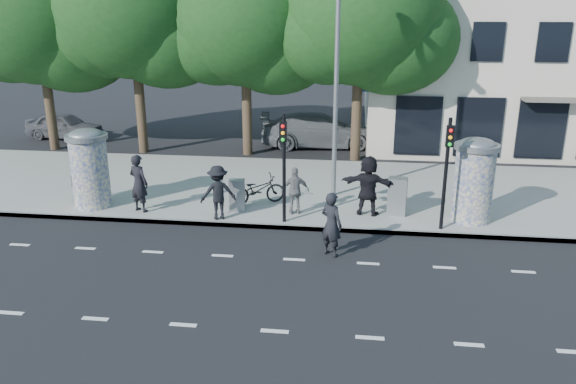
# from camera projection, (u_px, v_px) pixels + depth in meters

# --- Properties ---
(ground) EXTENTS (120.00, 120.00, 0.00)m
(ground) POSITION_uv_depth(u_px,v_px,m) (288.00, 283.00, 13.96)
(ground) COLOR black
(ground) RESTS_ON ground
(sidewalk) EXTENTS (40.00, 8.00, 0.15)m
(sidewalk) POSITION_uv_depth(u_px,v_px,m) (313.00, 189.00, 21.01)
(sidewalk) COLOR gray
(sidewalk) RESTS_ON ground
(curb) EXTENTS (40.00, 0.10, 0.16)m
(curb) POSITION_uv_depth(u_px,v_px,m) (302.00, 228.00, 17.28)
(curb) COLOR slate
(curb) RESTS_ON ground
(lane_dash_near) EXTENTS (32.00, 0.12, 0.01)m
(lane_dash_near) POSITION_uv_depth(u_px,v_px,m) (275.00, 331.00, 11.88)
(lane_dash_near) COLOR silver
(lane_dash_near) RESTS_ON ground
(lane_dash_far) EXTENTS (32.00, 0.12, 0.01)m
(lane_dash_far) POSITION_uv_depth(u_px,v_px,m) (294.00, 260.00, 15.28)
(lane_dash_far) COLOR silver
(lane_dash_far) RESTS_ON ground
(ad_column_left) EXTENTS (1.36, 1.36, 2.65)m
(ad_column_left) POSITION_uv_depth(u_px,v_px,m) (90.00, 166.00, 18.58)
(ad_column_left) COLOR beige
(ad_column_left) RESTS_ON sidewalk
(ad_column_right) EXTENTS (1.36, 1.36, 2.65)m
(ad_column_right) POSITION_uv_depth(u_px,v_px,m) (474.00, 178.00, 17.29)
(ad_column_right) COLOR beige
(ad_column_right) RESTS_ON sidewalk
(traffic_pole_near) EXTENTS (0.22, 0.31, 3.40)m
(traffic_pole_near) POSITION_uv_depth(u_px,v_px,m) (284.00, 158.00, 16.91)
(traffic_pole_near) COLOR black
(traffic_pole_near) RESTS_ON sidewalk
(traffic_pole_far) EXTENTS (0.22, 0.31, 3.40)m
(traffic_pole_far) POSITION_uv_depth(u_px,v_px,m) (447.00, 163.00, 16.34)
(traffic_pole_far) COLOR black
(traffic_pole_far) RESTS_ON sidewalk
(street_lamp) EXTENTS (0.25, 0.93, 8.00)m
(street_lamp) POSITION_uv_depth(u_px,v_px,m) (337.00, 63.00, 18.63)
(street_lamp) COLOR slate
(street_lamp) RESTS_ON sidewalk
(tree_far_left) EXTENTS (7.20, 7.20, 9.26)m
(tree_far_left) POSITION_uv_depth(u_px,v_px,m) (38.00, 16.00, 25.37)
(tree_far_left) COLOR #38281C
(tree_far_left) RESTS_ON ground
(tree_mid_left) EXTENTS (7.20, 7.20, 9.57)m
(tree_mid_left) POSITION_uv_depth(u_px,v_px,m) (132.00, 9.00, 24.73)
(tree_mid_left) COLOR #38281C
(tree_mid_left) RESTS_ON ground
(tree_near_left) EXTENTS (6.80, 6.80, 8.97)m
(tree_near_left) POSITION_uv_depth(u_px,v_px,m) (245.00, 19.00, 24.46)
(tree_near_left) COLOR #38281C
(tree_near_left) RESTS_ON ground
(tree_center) EXTENTS (7.00, 7.00, 9.30)m
(tree_center) POSITION_uv_depth(u_px,v_px,m) (360.00, 14.00, 23.41)
(tree_center) COLOR #38281C
(tree_center) RESTS_ON ground
(building) EXTENTS (20.30, 15.85, 12.00)m
(building) POSITION_uv_depth(u_px,v_px,m) (561.00, 19.00, 29.51)
(building) COLOR beige
(building) RESTS_ON ground
(ped_a) EXTENTS (0.87, 0.61, 1.69)m
(ped_a) POSITION_uv_depth(u_px,v_px,m) (81.00, 179.00, 19.10)
(ped_a) COLOR black
(ped_a) RESTS_ON sidewalk
(ped_b) EXTENTS (0.82, 0.69, 1.92)m
(ped_b) POSITION_uv_depth(u_px,v_px,m) (139.00, 183.00, 18.23)
(ped_b) COLOR black
(ped_b) RESTS_ON sidewalk
(ped_d) EXTENTS (1.28, 1.02, 1.74)m
(ped_d) POSITION_uv_depth(u_px,v_px,m) (218.00, 192.00, 17.59)
(ped_d) COLOR black
(ped_d) RESTS_ON sidewalk
(ped_e) EXTENTS (1.01, 0.71, 1.56)m
(ped_e) POSITION_uv_depth(u_px,v_px,m) (295.00, 191.00, 18.05)
(ped_e) COLOR slate
(ped_e) RESTS_ON sidewalk
(ped_f) EXTENTS (1.90, 0.94, 1.96)m
(ped_f) POSITION_uv_depth(u_px,v_px,m) (368.00, 186.00, 17.92)
(ped_f) COLOR black
(ped_f) RESTS_ON sidewalk
(man_road) EXTENTS (0.80, 0.74, 1.83)m
(man_road) POSITION_uv_depth(u_px,v_px,m) (331.00, 224.00, 15.29)
(man_road) COLOR black
(man_road) RESTS_ON ground
(bicycle) EXTENTS (1.43, 2.01, 1.00)m
(bicycle) POSITION_uv_depth(u_px,v_px,m) (257.00, 190.00, 19.07)
(bicycle) COLOR black
(bicycle) RESTS_ON sidewalk
(cabinet_left) EXTENTS (0.55, 0.43, 1.06)m
(cabinet_left) POSITION_uv_depth(u_px,v_px,m) (237.00, 195.00, 18.40)
(cabinet_left) COLOR gray
(cabinet_left) RESTS_ON sidewalk
(cabinet_right) EXTENTS (0.65, 0.51, 1.23)m
(cabinet_right) POSITION_uv_depth(u_px,v_px,m) (397.00, 196.00, 18.02)
(cabinet_right) COLOR gray
(cabinet_right) RESTS_ON sidewalk
(car_left) EXTENTS (2.01, 4.11, 1.35)m
(car_left) POSITION_uv_depth(u_px,v_px,m) (64.00, 126.00, 29.36)
(car_left) COLOR #4B4D52
(car_left) RESTS_ON ground
(car_right) EXTENTS (3.04, 5.94, 1.65)m
(car_right) POSITION_uv_depth(u_px,v_px,m) (319.00, 130.00, 27.56)
(car_right) COLOR slate
(car_right) RESTS_ON ground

